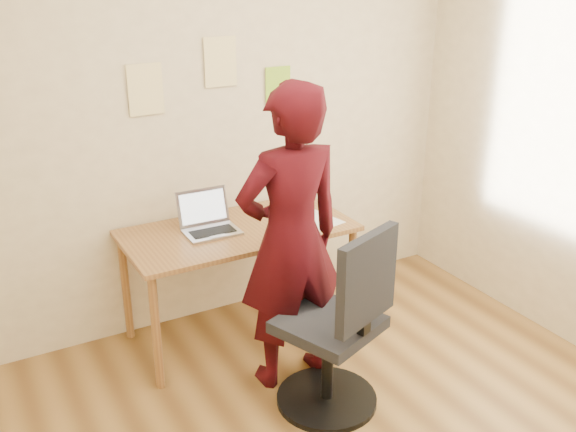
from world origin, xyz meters
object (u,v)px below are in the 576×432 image
laptop (209,223)px  office_chair (339,335)px  phone (289,231)px  person (291,240)px  desk (238,241)px

laptop → office_chair: office_chair is taller
phone → office_chair: size_ratio=0.13×
phone → person: 0.42m
phone → person: (-0.19, -0.35, 0.12)m
office_chair → person: 0.56m
laptop → person: bearing=-68.8°
phone → office_chair: office_chair is taller
desk → laptop: (-0.17, 0.06, 0.14)m
office_chair → desk: bearing=77.3°
laptop → phone: bearing=-31.2°
desk → office_chair: size_ratio=1.31×
person → laptop: bearing=-69.8°
office_chair → person: size_ratio=0.61×
laptop → person: size_ratio=0.19×
phone → desk: bearing=127.7°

